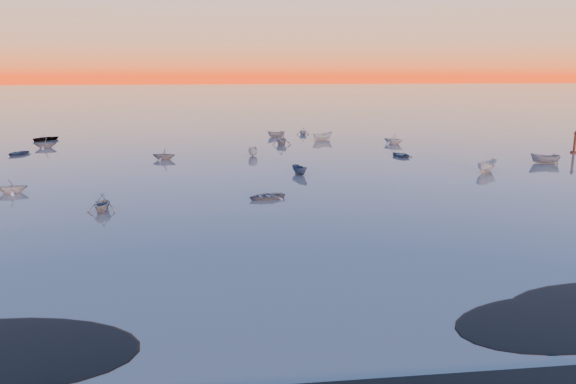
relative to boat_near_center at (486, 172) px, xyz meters
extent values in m
plane|color=#70655E|center=(-26.33, 59.04, 0.00)|extent=(600.00, 600.00, 0.00)
imported|color=silver|center=(0.00, 0.00, 0.00)|extent=(4.18, 4.31, 1.46)
cylinder|color=#4E1A10|center=(20.28, 13.27, 0.06)|extent=(0.99, 0.99, 0.33)
cylinder|color=#4E1A10|center=(20.28, 13.27, 1.43)|extent=(0.35, 0.35, 2.86)
cone|color=#4E1A10|center=(20.28, 13.27, 3.14)|extent=(0.66, 0.66, 0.55)
camera|label=1|loc=(-32.42, -64.20, 12.58)|focal=35.00mm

